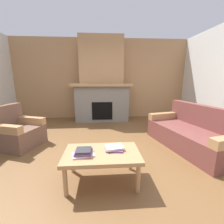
# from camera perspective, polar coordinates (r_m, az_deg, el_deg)

# --- Properties ---
(ground) EXTENTS (9.00, 9.00, 0.00)m
(ground) POSITION_cam_1_polar(r_m,az_deg,el_deg) (2.84, -3.20, -16.81)
(ground) COLOR brown
(wall_back_wood_panel) EXTENTS (6.00, 0.12, 2.70)m
(wall_back_wood_panel) POSITION_cam_1_polar(r_m,az_deg,el_deg) (5.48, -3.91, 12.07)
(wall_back_wood_panel) COLOR tan
(wall_back_wood_panel) RESTS_ON ground
(fireplace) EXTENTS (1.90, 0.82, 2.70)m
(fireplace) POSITION_cam_1_polar(r_m,az_deg,el_deg) (5.11, -3.86, 9.95)
(fireplace) COLOR gray
(fireplace) RESTS_ON ground
(couch) EXTENTS (1.24, 1.95, 0.85)m
(couch) POSITION_cam_1_polar(r_m,az_deg,el_deg) (3.52, 27.76, -7.26)
(couch) COLOR brown
(couch) RESTS_ON ground
(armchair) EXTENTS (0.96, 0.96, 0.85)m
(armchair) POSITION_cam_1_polar(r_m,az_deg,el_deg) (3.74, -32.02, -6.48)
(armchair) COLOR brown
(armchair) RESTS_ON ground
(coffee_table) EXTENTS (1.00, 0.60, 0.43)m
(coffee_table) POSITION_cam_1_polar(r_m,az_deg,el_deg) (2.12, -3.80, -16.11)
(coffee_table) COLOR tan
(coffee_table) RESTS_ON ground
(book_stack_near_edge) EXTENTS (0.30, 0.25, 0.08)m
(book_stack_near_edge) POSITION_cam_1_polar(r_m,az_deg,el_deg) (2.05, -10.62, -14.58)
(book_stack_near_edge) COLOR beige
(book_stack_near_edge) RESTS_ON coffee_table
(book_stack_center) EXTENTS (0.27, 0.24, 0.05)m
(book_stack_center) POSITION_cam_1_polar(r_m,az_deg,el_deg) (2.15, 0.93, -13.32)
(book_stack_center) COLOR #7A3D84
(book_stack_center) RESTS_ON coffee_table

